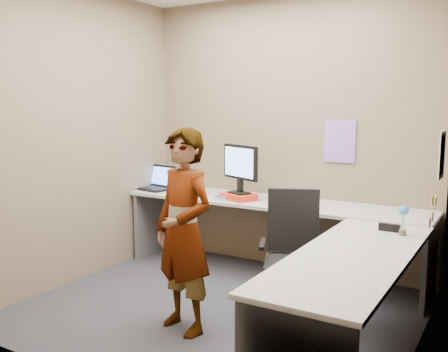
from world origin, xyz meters
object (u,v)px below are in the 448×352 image
Objects in this scene: desk at (288,235)px; monitor at (240,165)px; office_chair at (292,267)px; person at (184,231)px.

desk is 6.40× the size of monitor.
person reaches higher than office_chair.
office_chair is at bearing -57.48° from desk.
person is (-0.58, -0.62, 0.34)m from office_chair.
desk is at bearing -10.00° from monitor.
monitor reaches higher than desk.
desk is 1.00m from monitor.
desk is 3.08× the size of office_chair.
office_chair is (0.13, -0.20, -0.19)m from desk.
office_chair is at bearing -14.88° from monitor.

